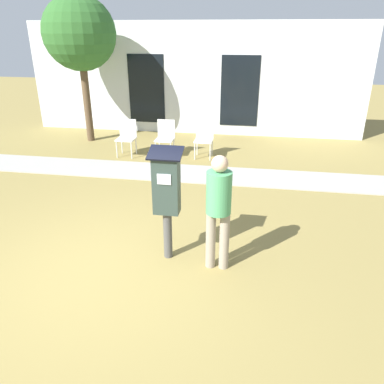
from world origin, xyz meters
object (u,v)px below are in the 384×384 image
object	(u,v)px
person_standing	(219,205)
outdoor_chair_left	(127,135)
parking_meter	(167,190)
outdoor_chair_right	(204,136)
outdoor_chair_middle	(165,135)

from	to	relation	value
person_standing	outdoor_chair_left	bearing A→B (deg)	116.13
parking_meter	outdoor_chair_left	xyz separation A→B (m)	(-2.06, 4.40, -0.49)
person_standing	outdoor_chair_right	distance (m)	4.80
person_standing	outdoor_chair_right	world-z (taller)	person_standing
parking_meter	person_standing	distance (m)	0.72
parking_meter	outdoor_chair_left	world-z (taller)	parking_meter
person_standing	outdoor_chair_middle	size ratio (longest dim) A/B	1.76
outdoor_chair_left	outdoor_chair_right	bearing A→B (deg)	15.56
person_standing	outdoor_chair_left	size ratio (longest dim) A/B	1.76
outdoor_chair_right	outdoor_chair_middle	bearing A→B (deg)	173.33
person_standing	outdoor_chair_middle	world-z (taller)	person_standing
person_standing	parking_meter	bearing A→B (deg)	163.87
outdoor_chair_middle	parking_meter	bearing A→B (deg)	-93.42
outdoor_chair_middle	outdoor_chair_right	xyz separation A→B (m)	(0.97, 0.07, 0.00)
parking_meter	outdoor_chair_right	world-z (taller)	parking_meter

